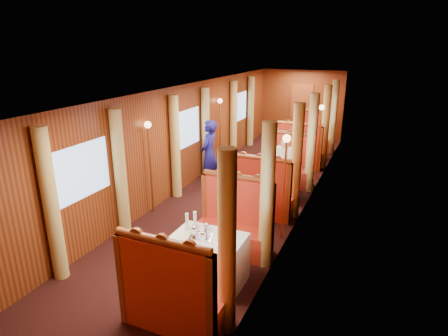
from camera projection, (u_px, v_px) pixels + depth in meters
The scene contains 49 objects.
floor at pixel (244, 193), 8.97m from camera, with size 3.00×12.00×0.01m, color black, non-canonical shape.
ceiling at pixel (246, 87), 8.17m from camera, with size 3.00×12.00×0.01m, color silver, non-canonical shape.
wall_far at pixel (302, 105), 13.79m from camera, with size 3.00×2.50×0.01m, color brown, non-canonical shape.
wall_near at pixel (10, 297), 3.35m from camera, with size 3.00×2.50×0.01m, color brown, non-canonical shape.
wall_left at pixel (187, 136), 9.14m from camera, with size 12.00×2.50×0.01m, color brown, non-canonical shape.
wall_right at pixel (310, 149), 8.00m from camera, with size 12.00×2.50×0.01m, color brown, non-canonical shape.
doorway_far at pixel (301, 112), 13.84m from camera, with size 0.80×0.04×2.00m, color brown.
table_near at pixel (208, 260), 5.52m from camera, with size 1.05×0.72×0.75m, color white.
banquette_near_fwd at pixel (173, 297), 4.62m from camera, with size 1.30×0.55×1.34m.
banquette_near_aft at pixel (234, 227), 6.39m from camera, with size 1.30×0.55×1.34m.
table_mid at pixel (275, 183), 8.56m from camera, with size 1.05×0.72×0.75m, color white.
banquette_mid_fwd at pixel (261, 196), 7.67m from camera, with size 1.30×0.55×1.34m.
banquette_mid_aft at pixel (286, 168), 9.43m from camera, with size 1.30×0.55×1.34m.
table_far at pixel (306, 146), 11.61m from camera, with size 1.05×0.72×0.75m, color white.
banquette_far_fwd at pixel (299, 153), 10.71m from camera, with size 1.30×0.55×1.34m.
banquette_far_aft at pixel (313, 137), 12.47m from camera, with size 1.30×0.55×1.34m.
tea_tray at pixel (201, 236), 5.40m from camera, with size 0.34×0.26×0.01m, color silver.
teapot_left at pixel (195, 232), 5.39m from camera, with size 0.17×0.13×0.14m, color silver, non-canonical shape.
teapot_right at pixel (203, 237), 5.28m from camera, with size 0.14×0.11×0.12m, color silver, non-canonical shape.
teapot_back at pixel (207, 229), 5.49m from camera, with size 0.16×0.12×0.13m, color silver, non-canonical shape.
fruit_plate at pixel (223, 243), 5.19m from camera, with size 0.20×0.20×0.05m.
cup_inboard at pixel (187, 223), 5.58m from camera, with size 0.08×0.08×0.26m.
cup_outboard at pixel (195, 221), 5.64m from camera, with size 0.08×0.08×0.26m.
rose_vase_mid at pixel (277, 159), 8.40m from camera, with size 0.06×0.06×0.36m.
rose_vase_far at pixel (307, 128), 11.46m from camera, with size 0.06×0.06×0.36m.
window_left_near at pixel (83, 171), 6.02m from camera, with size 1.20×0.90×0.01m, color #8AADDA, non-canonical shape.
curtain_left_near_a at pixel (51, 206), 5.39m from camera, with size 0.22×0.22×2.35m, color #D8C26E.
curtain_left_near_b at pixel (120, 173), 6.75m from camera, with size 0.22×0.22×2.35m, color #D8C26E.
window_right_near at pixel (258, 200), 4.90m from camera, with size 1.20×0.90×0.01m, color #8AADDA, non-canonical shape.
curtain_right_near_a at pixel (227, 245), 4.35m from camera, with size 0.22×0.22×2.35m, color #D8C26E.
curtain_right_near_b at pixel (267, 197), 5.71m from camera, with size 0.22×0.22×2.35m, color #D8C26E.
window_left_mid at pixel (187, 128), 9.07m from camera, with size 1.20×0.90×0.01m, color #8AADDA, non-canonical shape.
curtain_left_mid_a at pixel (175, 147), 8.44m from camera, with size 0.22×0.22×2.35m, color #D8C26E.
curtain_left_mid_b at pixel (206, 133), 9.79m from camera, with size 0.22×0.22×2.35m, color #D8C26E.
window_right_mid at pixel (310, 140), 7.94m from camera, with size 1.20×0.90×0.01m, color #8AADDA, non-canonical shape.
curtain_right_mid_a at pixel (296, 162), 7.39m from camera, with size 0.22×0.22×2.35m, color #D8C26E.
curtain_right_mid_b at pixel (311, 144), 8.75m from camera, with size 0.22×0.22×2.35m, color #D8C26E.
window_left_far at pixel (240, 107), 12.11m from camera, with size 1.20×0.90×0.01m, color #8AADDA, non-canonical shape.
curtain_left_far_a at pixel (233, 120), 11.48m from camera, with size 0.22×0.22×2.35m, color #D8C26E.
curtain_left_far_b at pixel (251, 112), 12.84m from camera, with size 0.22×0.22×2.35m, color #D8C26E.
window_right_far at pixel (334, 113), 10.99m from camera, with size 1.20×0.90×0.01m, color #8AADDA, non-canonical shape.
curtain_right_far_a at pixel (325, 127), 10.44m from camera, with size 0.22×0.22×2.35m, color #D8C26E.
curtain_right_far_b at pixel (333, 118), 11.79m from camera, with size 0.22×0.22×2.35m, color #D8C26E.
sconce_left_fore at pixel (149, 149), 7.53m from camera, with size 0.14×0.14×1.95m.
sconce_right_fore at pixel (285, 166), 6.48m from camera, with size 0.14×0.14×1.95m.
sconce_left_aft at pixel (220, 118), 10.58m from camera, with size 0.14×0.14×1.95m.
sconce_right_aft at pixel (320, 127), 9.52m from camera, with size 0.14×0.14×1.95m.
steward at pixel (209, 154), 9.12m from camera, with size 0.61×0.40×1.67m, color navy.
passenger at pixel (284, 159), 9.08m from camera, with size 0.40×0.44×0.76m.
Camera 1 is at (2.88, -7.81, 3.41)m, focal length 30.00 mm.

